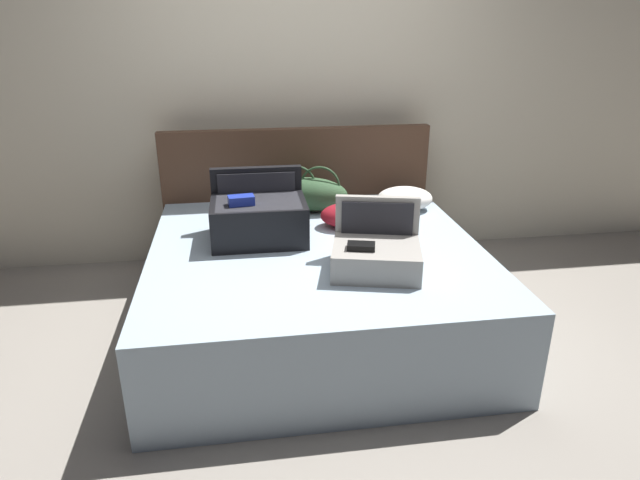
{
  "coord_description": "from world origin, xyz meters",
  "views": [
    {
      "loc": [
        -0.42,
        -2.55,
        1.79
      ],
      "look_at": [
        0.0,
        0.26,
        0.64
      ],
      "focal_mm": 31.02,
      "sensor_mm": 36.0,
      "label": 1
    }
  ],
  "objects_px": {
    "hard_case_large": "(259,216)",
    "pillow_center_head": "(405,198)",
    "duffel_bag": "(308,194)",
    "hard_case_medium": "(376,253)",
    "pillow_near_headboard": "(349,215)",
    "bed": "(317,288)"
  },
  "relations": [
    {
      "from": "hard_case_medium",
      "to": "pillow_center_head",
      "type": "distance_m",
      "value": 1.04
    },
    {
      "from": "duffel_bag",
      "to": "hard_case_medium",
      "type": "bearing_deg",
      "value": -77.38
    },
    {
      "from": "hard_case_medium",
      "to": "hard_case_large",
      "type": "bearing_deg",
      "value": 151.66
    },
    {
      "from": "hard_case_large",
      "to": "duffel_bag",
      "type": "bearing_deg",
      "value": 53.32
    },
    {
      "from": "hard_case_large",
      "to": "pillow_center_head",
      "type": "distance_m",
      "value": 1.11
    },
    {
      "from": "hard_case_medium",
      "to": "duffel_bag",
      "type": "bearing_deg",
      "value": 116.53
    },
    {
      "from": "duffel_bag",
      "to": "pillow_near_headboard",
      "type": "relative_size",
      "value": 1.61
    },
    {
      "from": "hard_case_large",
      "to": "pillow_center_head",
      "type": "relative_size",
      "value": 1.46
    },
    {
      "from": "duffel_bag",
      "to": "pillow_center_head",
      "type": "bearing_deg",
      "value": -6.41
    },
    {
      "from": "duffel_bag",
      "to": "pillow_center_head",
      "type": "relative_size",
      "value": 1.56
    },
    {
      "from": "hard_case_medium",
      "to": "duffel_bag",
      "type": "distance_m",
      "value": 1.04
    },
    {
      "from": "hard_case_large",
      "to": "duffel_bag",
      "type": "distance_m",
      "value": 0.6
    },
    {
      "from": "bed",
      "to": "pillow_near_headboard",
      "type": "height_order",
      "value": "pillow_near_headboard"
    },
    {
      "from": "hard_case_large",
      "to": "bed",
      "type": "bearing_deg",
      "value": -28.63
    },
    {
      "from": "bed",
      "to": "hard_case_medium",
      "type": "distance_m",
      "value": 0.58
    },
    {
      "from": "bed",
      "to": "hard_case_medium",
      "type": "height_order",
      "value": "hard_case_medium"
    },
    {
      "from": "hard_case_large",
      "to": "pillow_near_headboard",
      "type": "distance_m",
      "value": 0.6
    },
    {
      "from": "pillow_near_headboard",
      "to": "pillow_center_head",
      "type": "relative_size",
      "value": 0.97
    },
    {
      "from": "bed",
      "to": "pillow_center_head",
      "type": "relative_size",
      "value": 5.0
    },
    {
      "from": "bed",
      "to": "pillow_near_headboard",
      "type": "distance_m",
      "value": 0.53
    },
    {
      "from": "hard_case_large",
      "to": "hard_case_medium",
      "type": "height_order",
      "value": "hard_case_large"
    },
    {
      "from": "pillow_center_head",
      "to": "hard_case_large",
      "type": "bearing_deg",
      "value": -158.5
    }
  ]
}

